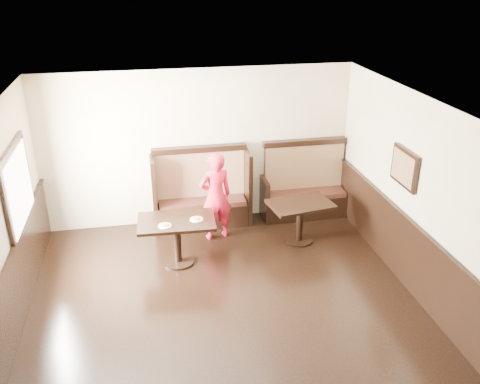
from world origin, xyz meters
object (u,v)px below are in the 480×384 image
object	(u,v)px
booth_main	(202,197)
table_main	(177,230)
table_neighbor	(300,213)
booth_neighbor	(305,191)
child	(216,196)

from	to	relation	value
booth_main	table_main	world-z (taller)	booth_main
table_neighbor	booth_main	bearing A→B (deg)	138.59
table_main	table_neighbor	world-z (taller)	table_main
booth_neighbor	child	size ratio (longest dim) A/B	1.05
booth_main	table_neighbor	xyz separation A→B (m)	(1.55, -0.98, 0.01)
booth_main	child	xyz separation A→B (m)	(0.18, -0.57, 0.26)
booth_main	table_main	distance (m)	1.38
booth_main	table_main	size ratio (longest dim) A/B	1.43
table_neighbor	child	xyz separation A→B (m)	(-1.38, 0.40, 0.24)
booth_main	booth_neighbor	world-z (taller)	same
table_main	booth_main	bearing A→B (deg)	69.33
booth_neighbor	table_neighbor	world-z (taller)	booth_neighbor
child	table_neighbor	bearing A→B (deg)	151.49
table_neighbor	child	world-z (taller)	child
booth_main	booth_neighbor	bearing A→B (deg)	-0.05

